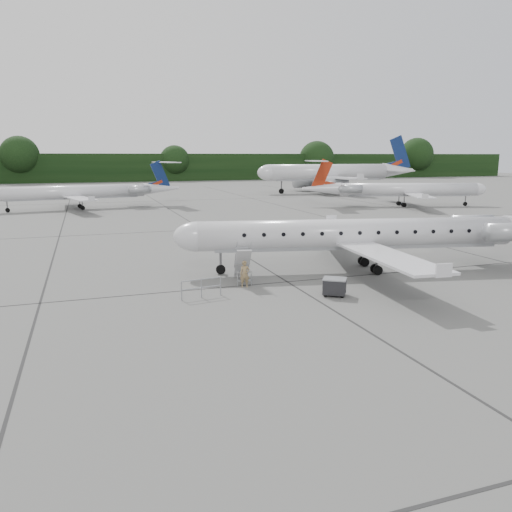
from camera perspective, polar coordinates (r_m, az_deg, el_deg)
name	(u,v)px	position (r m, az deg, el deg)	size (l,w,h in m)	color
ground	(420,301)	(27.19, 18.20, -4.95)	(320.00, 320.00, 0.00)	#61615F
treeline	(141,168)	(151.58, -12.98, 9.83)	(260.00, 4.00, 8.00)	black
main_regional_jet	(358,219)	(32.83, 11.55, 4.16)	(26.35, 18.97, 6.76)	silver
airstair	(243,264)	(29.56, -1.54, -0.96)	(0.85, 2.24, 2.12)	silver
passenger	(245,274)	(28.39, -1.29, -2.08)	(0.56, 0.37, 1.54)	olive
safety_railing	(201,289)	(26.53, -6.26, -3.71)	(2.20, 0.08, 1.00)	gray
baggage_cart	(335,286)	(27.07, 8.97, -3.46)	(1.18, 0.95, 1.02)	black
bg_narrowbody	(329,164)	(103.09, 8.31, 10.34)	(31.81, 22.90, 11.42)	silver
bg_regional_left	(73,186)	(74.59, -20.20, 7.56)	(25.19, 18.14, 6.61)	silver
bg_regional_right	(409,183)	(77.94, 17.06, 7.98)	(26.01, 18.73, 6.82)	silver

